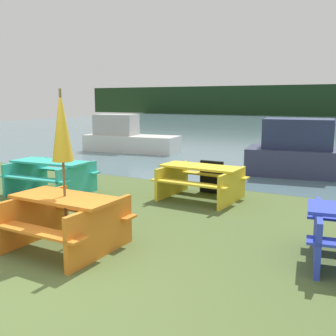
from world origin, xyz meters
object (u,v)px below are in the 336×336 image
picnic_table_yellow (201,179)px  boat_second (127,138)px  boat (318,155)px  picnic_table_orange (66,218)px  picnic_table_teal (51,174)px  umbrella_gold (62,127)px  signboard (212,177)px

picnic_table_yellow → boat_second: 8.34m
boat → picnic_table_orange: bearing=-115.6°
boat_second → picnic_table_teal: bearing=-75.6°
umbrella_gold → boat_second: (-5.42, 9.39, -1.22)m
picnic_table_orange → picnic_table_teal: 3.60m
picnic_table_orange → boat: bearing=73.0°
picnic_table_yellow → picnic_table_orange: bearing=-98.6°
picnic_table_yellow → boat: bearing=66.2°
picnic_table_orange → picnic_table_yellow: picnic_table_orange is taller
picnic_table_yellow → boat: 4.46m
signboard → boat_second: bearing=138.9°
picnic_table_teal → umbrella_gold: bearing=-41.4°
picnic_table_orange → boat: boat is taller
picnic_table_orange → picnic_table_teal: size_ratio=0.83×
picnic_table_orange → signboard: bearing=83.0°
picnic_table_teal → umbrella_gold: 3.83m
boat_second → boat: bearing=-19.5°
picnic_table_teal → signboard: bearing=29.7°
picnic_table_teal → umbrella_gold: (2.70, -2.38, 1.30)m
umbrella_gold → signboard: size_ratio=3.05×
picnic_table_orange → boat_second: size_ratio=0.38×
picnic_table_orange → boat_second: (-5.42, 9.39, 0.09)m
picnic_table_yellow → umbrella_gold: (-0.54, -3.57, 1.32)m
boat_second → signboard: size_ratio=5.44×
picnic_table_yellow → signboard: size_ratio=2.36×
picnic_table_teal → picnic_table_yellow: size_ratio=1.07×
boat_second → umbrella_gold: bearing=-66.8°
picnic_table_teal → boat: size_ratio=0.42×
picnic_table_orange → picnic_table_yellow: bearing=81.4°
picnic_table_yellow → boat_second: (-5.96, 5.82, 0.10)m
picnic_table_yellow → picnic_table_teal: bearing=-159.9°
picnic_table_yellow → umbrella_gold: size_ratio=0.77×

